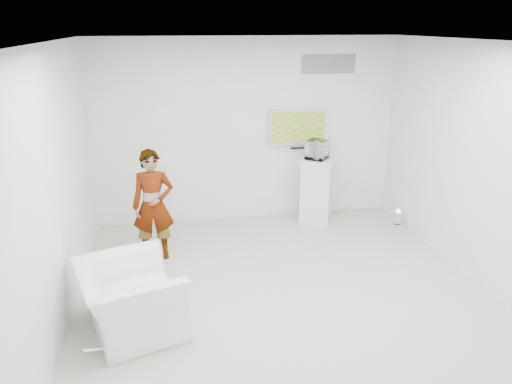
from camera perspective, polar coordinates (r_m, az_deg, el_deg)
room at (r=5.86m, az=3.00°, el=2.04°), size 5.01×5.01×3.00m
tv at (r=8.36m, az=4.80°, el=7.43°), size 1.00×0.08×0.60m
logo_decal at (r=8.41m, az=8.32°, el=14.25°), size 0.90×0.02×0.30m
person at (r=7.06m, az=-11.66°, el=-1.51°), size 0.58×0.39×1.57m
armchair at (r=5.64m, az=-14.21°, el=-11.75°), size 1.30×1.40×0.75m
pedestal at (r=8.37m, az=6.83°, el=0.21°), size 0.69×0.69×1.08m
floor_uplight at (r=8.51m, az=15.88°, el=-2.92°), size 0.20×0.20×0.29m
vitrine at (r=8.18m, az=7.02°, el=4.84°), size 0.44×0.44×0.31m
console at (r=8.19m, az=7.00°, el=4.44°), size 0.05×0.14×0.20m
wii_remote at (r=7.01m, az=-9.92°, el=3.85°), size 0.04×0.14×0.04m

